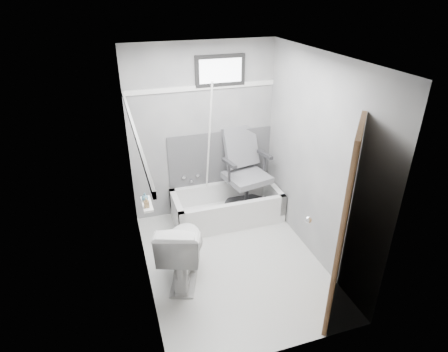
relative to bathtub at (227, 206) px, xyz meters
name	(u,v)px	position (x,y,z in m)	size (l,w,h in m)	color
floor	(233,262)	(-0.23, -0.93, -0.21)	(2.60, 2.60, 0.00)	silver
ceiling	(236,57)	(-0.23, -0.93, 2.19)	(2.60, 2.60, 0.00)	silver
wall_back	(203,133)	(-0.23, 0.37, 0.99)	(2.00, 0.02, 2.40)	slate
wall_front	(289,246)	(-0.23, -2.23, 0.99)	(2.00, 0.02, 2.40)	slate
wall_left	(139,187)	(-1.23, -0.93, 0.99)	(0.02, 2.60, 2.40)	slate
wall_right	(317,161)	(0.77, -0.93, 0.99)	(0.02, 2.60, 2.40)	slate
bathtub	(227,206)	(0.00, 0.00, 0.00)	(1.50, 0.70, 0.42)	white
office_chair	(247,172)	(0.30, 0.02, 0.48)	(0.65, 0.65, 1.13)	slate
toilet	(182,249)	(-0.85, -1.01, 0.20)	(0.47, 0.84, 0.82)	silver
door	(388,241)	(0.75, -2.21, 0.79)	(0.78, 0.78, 2.00)	brown
window	(220,70)	(0.02, 0.36, 1.81)	(0.66, 0.04, 0.40)	black
backerboard	(220,157)	(0.02, 0.36, 0.59)	(1.50, 0.02, 0.78)	#4C4C4F
trim_back	(202,88)	(-0.23, 0.36, 1.61)	(2.00, 0.02, 0.06)	white
trim_left	(134,128)	(-1.22, -0.93, 1.61)	(0.02, 2.60, 0.06)	white
pole	(209,149)	(-0.22, 0.13, 0.84)	(0.02, 0.02, 1.95)	white
shelf	(147,204)	(-1.16, -0.77, 0.69)	(0.10, 0.32, 0.03)	white
soap_bottle_a	(146,203)	(-1.17, -0.85, 0.76)	(0.05, 0.05, 0.11)	olive
soap_bottle_b	(145,197)	(-1.17, -0.71, 0.75)	(0.07, 0.07, 0.09)	teal
faucet	(191,178)	(-0.43, 0.34, 0.34)	(0.26, 0.10, 0.16)	silver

